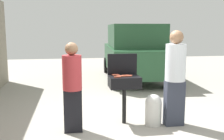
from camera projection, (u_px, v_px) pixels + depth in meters
The scene contains 15 objects.
ground_plane at pixel (123, 127), 5.01m from camera, with size 24.00×24.00×0.00m, color #9E998E.
bbq_grill at pixel (124, 84), 5.12m from camera, with size 0.60×0.44×0.95m.
grill_lid_open at pixel (122, 64), 5.28m from camera, with size 0.60×0.05×0.42m, color black.
hot_dog_0 at pixel (117, 77), 4.94m from camera, with size 0.03×0.03×0.13m, color #B74C33.
hot_dog_1 at pixel (128, 76), 5.06m from camera, with size 0.03×0.03×0.13m, color #B74C33.
hot_dog_2 at pixel (115, 75), 5.20m from camera, with size 0.03×0.03×0.13m, color #B74C33.
hot_dog_3 at pixel (122, 76), 5.03m from camera, with size 0.03×0.03×0.13m, color #C6593D.
hot_dog_4 at pixel (125, 75), 5.13m from camera, with size 0.03×0.03×0.13m, color #B74C33.
hot_dog_5 at pixel (116, 75), 5.15m from camera, with size 0.03×0.03×0.13m, color #B74C33.
hot_dog_6 at pixel (129, 76), 5.10m from camera, with size 0.03×0.03×0.13m, color #C6593D.
hot_dog_7 at pixel (120, 76), 5.06m from camera, with size 0.03×0.03×0.13m, color #B74C33.
propane_tank at pixel (153, 109), 5.09m from camera, with size 0.32×0.32×0.62m.
person_left at pixel (72, 84), 4.67m from camera, with size 0.34×0.34×1.63m.
person_right at pixel (175, 75), 4.99m from camera, with size 0.39×0.39×1.84m.
parked_minivan at pixel (134, 52), 9.66m from camera, with size 2.28×4.52×2.02m.
Camera 1 is at (-0.97, -4.69, 1.87)m, focal length 42.00 mm.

